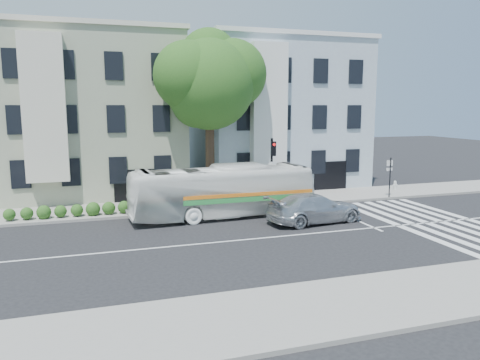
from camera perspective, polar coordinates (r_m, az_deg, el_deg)
name	(u,v)px	position (r m, az deg, el deg)	size (l,w,h in m)	color
ground	(255,239)	(22.26, 1.88, -7.18)	(120.00, 120.00, 0.00)	black
sidewalk_far	(212,204)	(29.67, -3.37, -2.91)	(80.00, 4.00, 0.15)	gray
sidewalk_near	(342,305)	(15.40, 12.38, -14.71)	(80.00, 4.00, 0.15)	gray
building_left	(91,116)	(35.10, -17.67, 7.47)	(12.00, 10.00, 11.00)	#969C83
building_right	(274,115)	(37.89, 4.21, 7.96)	(12.00, 10.00, 11.00)	#9FABBD
street_tree	(209,79)	(29.79, -3.77, 12.15)	(7.30, 5.90, 11.10)	#2D2116
bus	(223,191)	(26.25, -2.10, -1.38)	(10.50, 2.46, 2.93)	white
sedan	(315,208)	(25.46, 9.09, -3.41)	(5.34, 2.17, 1.55)	silver
hedge	(93,209)	(27.42, -17.48, -3.40)	(8.50, 0.84, 0.70)	#24581C
traffic_signal	(272,163)	(28.29, 3.96, 2.03)	(0.45, 0.53, 4.28)	black
fire_hydrant	(395,185)	(35.92, 18.38, -0.58)	(0.38, 0.21, 0.66)	silver
far_sign_pole	(390,172)	(32.70, 17.80, 0.91)	(0.48, 0.18, 2.66)	black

